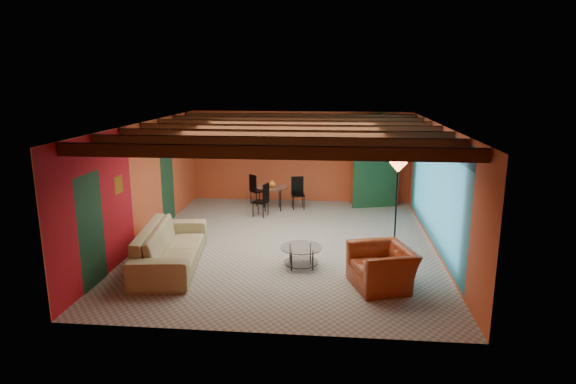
# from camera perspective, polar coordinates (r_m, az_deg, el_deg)

# --- Properties ---
(room) EXTENTS (6.52, 8.01, 2.71)m
(room) POSITION_cam_1_polar(r_m,az_deg,el_deg) (10.67, -0.05, 6.23)
(room) COLOR gray
(room) RESTS_ON ground
(sofa) EXTENTS (1.43, 2.86, 0.80)m
(sofa) POSITION_cam_1_polar(r_m,az_deg,el_deg) (10.00, -13.54, -6.19)
(sofa) COLOR #958860
(sofa) RESTS_ON ground
(armchair) EXTENTS (1.29, 1.38, 0.73)m
(armchair) POSITION_cam_1_polar(r_m,az_deg,el_deg) (8.94, 10.92, -8.63)
(armchair) COLOR maroon
(armchair) RESTS_ON ground
(coffee_table) EXTENTS (0.94, 0.94, 0.42)m
(coffee_table) POSITION_cam_1_polar(r_m,az_deg,el_deg) (9.72, 1.56, -7.57)
(coffee_table) COLOR white
(coffee_table) RESTS_ON ground
(dining_table) EXTENTS (2.10, 2.10, 0.92)m
(dining_table) POSITION_cam_1_polar(r_m,az_deg,el_deg) (13.78, -1.87, -0.21)
(dining_table) COLOR white
(dining_table) RESTS_ON ground
(armoire) EXTENTS (1.38, 0.93, 2.21)m
(armoire) POSITION_cam_1_polar(r_m,az_deg,el_deg) (14.41, 10.11, 2.80)
(armoire) COLOR brown
(armoire) RESTS_ON ground
(floor_lamp) EXTENTS (0.51, 0.51, 1.91)m
(floor_lamp) POSITION_cam_1_polar(r_m,az_deg,el_deg) (10.88, 12.55, -1.50)
(floor_lamp) COLOR black
(floor_lamp) RESTS_ON ground
(ceiling_fan) EXTENTS (1.50, 1.50, 0.44)m
(ceiling_fan) POSITION_cam_1_polar(r_m,az_deg,el_deg) (10.56, -0.10, 6.15)
(ceiling_fan) COLOR #472614
(ceiling_fan) RESTS_ON ceiling
(painting) EXTENTS (1.05, 0.03, 0.65)m
(painting) POSITION_cam_1_polar(r_m,az_deg,el_deg) (14.66, -2.10, 5.34)
(painting) COLOR black
(painting) RESTS_ON wall_back
(potted_plant) EXTENTS (0.51, 0.45, 0.52)m
(potted_plant) POSITION_cam_1_polar(r_m,az_deg,el_deg) (14.23, 10.33, 8.20)
(potted_plant) COLOR #26661E
(potted_plant) RESTS_ON armoire
(vase) EXTENTS (0.24, 0.24, 0.21)m
(vase) POSITION_cam_1_polar(r_m,az_deg,el_deg) (13.66, -1.88, 2.10)
(vase) COLOR orange
(vase) RESTS_ON dining_table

